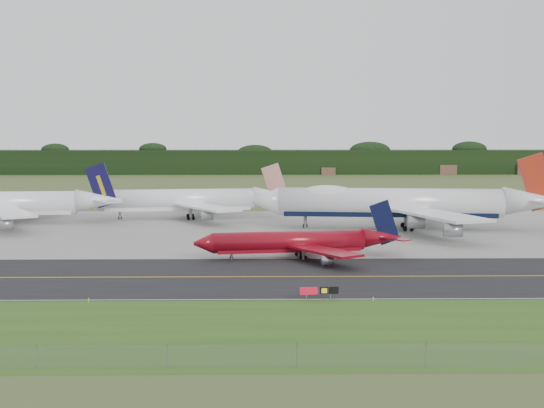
{
  "coord_description": "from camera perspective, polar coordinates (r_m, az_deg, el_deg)",
  "views": [
    {
      "loc": [
        -9.47,
        -116.46,
        21.91
      ],
      "look_at": [
        -7.17,
        22.0,
        8.52
      ],
      "focal_mm": 50.0,
      "sensor_mm": 36.0,
      "label": 1
    }
  ],
  "objects": [
    {
      "name": "ground",
      "position": [
        118.88,
        3.65,
        -5.11
      ],
      "size": [
        600.0,
        600.0,
        0.0
      ],
      "primitive_type": "plane",
      "color": "#3D4C23",
      "rests_on": "ground"
    },
    {
      "name": "grass_verge",
      "position": [
        84.88,
        5.56,
        -9.46
      ],
      "size": [
        400.0,
        30.0,
        0.01
      ],
      "primitive_type": "cube",
      "color": "#2A4E17",
      "rests_on": "ground"
    },
    {
      "name": "taxiway",
      "position": [
        114.96,
        3.81,
        -5.47
      ],
      "size": [
        400.0,
        32.0,
        0.02
      ],
      "primitive_type": "cube",
      "color": "black",
      "rests_on": "ground"
    },
    {
      "name": "apron",
      "position": [
        169.15,
        2.27,
        -1.92
      ],
      "size": [
        400.0,
        78.0,
        0.01
      ],
      "primitive_type": "cube",
      "color": "gray",
      "rests_on": "ground"
    },
    {
      "name": "taxiway_centreline",
      "position": [
        114.96,
        3.81,
        -5.46
      ],
      "size": [
        400.0,
        0.4,
        0.0
      ],
      "primitive_type": "cube",
      "color": "gold",
      "rests_on": "taxiway"
    },
    {
      "name": "taxiway_edge_line",
      "position": [
        99.85,
        4.55,
        -7.15
      ],
      "size": [
        400.0,
        0.25,
        0.0
      ],
      "primitive_type": "cube",
      "color": "silver",
      "rests_on": "taxiway"
    },
    {
      "name": "perimeter_fence",
      "position": [
        72.17,
        6.76,
        -11.27
      ],
      "size": [
        320.0,
        0.1,
        320.0
      ],
      "color": "slate",
      "rests_on": "ground"
    },
    {
      "name": "horizon_treeline",
      "position": [
        390.68,
        0.44,
        3.11
      ],
      "size": [
        700.0,
        25.0,
        12.0
      ],
      "color": "black",
      "rests_on": "ground"
    },
    {
      "name": "jet_ba_747",
      "position": [
        170.84,
        9.67,
        0.07
      ],
      "size": [
        68.93,
        56.75,
        17.32
      ],
      "color": "silver",
      "rests_on": "ground"
    },
    {
      "name": "jet_red_737",
      "position": [
        131.3,
        2.16,
        -2.88
      ],
      "size": [
        36.66,
        29.61,
        9.91
      ],
      "color": "maroon",
      "rests_on": "ground"
    },
    {
      "name": "jet_navy_gold",
      "position": [
        188.84,
        -19.62,
        -0.01
      ],
      "size": [
        56.04,
        48.67,
        14.45
      ],
      "color": "white",
      "rests_on": "ground"
    },
    {
      "name": "jet_star_tail",
      "position": [
        189.96,
        -6.23,
        0.27
      ],
      "size": [
        52.65,
        43.75,
        13.88
      ],
      "color": "white",
      "rests_on": "ground"
    },
    {
      "name": "taxiway_sign",
      "position": [
        99.19,
        3.57,
        -6.54
      ],
      "size": [
        5.07,
        0.73,
        1.69
      ],
      "color": "slate",
      "rests_on": "ground"
    },
    {
      "name": "edge_marker_left",
      "position": [
        100.8,
        -13.65,
        -7.04
      ],
      "size": [
        0.16,
        0.16,
        0.5
      ],
      "primitive_type": "cylinder",
      "color": "yellow",
      "rests_on": "ground"
    },
    {
      "name": "edge_marker_center",
      "position": [
        99.47,
        7.64,
        -7.1
      ],
      "size": [
        0.16,
        0.16,
        0.5
      ],
      "primitive_type": "cylinder",
      "color": "yellow",
      "rests_on": "ground"
    }
  ]
}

